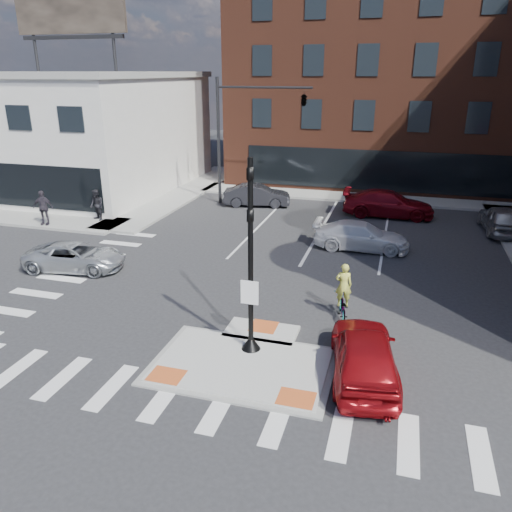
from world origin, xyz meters
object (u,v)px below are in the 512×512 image
(white_pickup, at_px, (361,236))
(bg_car_red, at_px, (388,204))
(cyclist, at_px, (343,299))
(pedestrian_a, at_px, (97,205))
(red_sedan, at_px, (364,354))
(bg_car_dark, at_px, (257,195))
(silver_suv, at_px, (75,257))
(pedestrian_b, at_px, (43,208))
(bg_car_silver, at_px, (502,219))

(white_pickup, xyz_separation_m, bg_car_red, (1.02, 6.54, 0.11))
(cyclist, height_order, pedestrian_a, cyclist)
(red_sedan, xyz_separation_m, bg_car_dark, (-8.41, 17.96, -0.05))
(silver_suv, relative_size, bg_car_red, 0.81)
(red_sedan, bearing_deg, cyclist, -82.60)
(red_sedan, height_order, white_pickup, red_sedan)
(silver_suv, xyz_separation_m, white_pickup, (11.91, 6.33, 0.07))
(cyclist, height_order, pedestrian_b, pedestrian_b)
(white_pickup, height_order, bg_car_dark, bg_car_dark)
(silver_suv, distance_m, bg_car_red, 18.24)
(silver_suv, bearing_deg, white_pickup, -71.06)
(bg_car_red, relative_size, pedestrian_a, 3.00)
(bg_car_dark, xyz_separation_m, pedestrian_a, (-7.82, -6.34, 0.34))
(red_sedan, height_order, bg_car_silver, bg_car_silver)
(bg_car_silver, bearing_deg, red_sedan, 66.04)
(pedestrian_b, bearing_deg, bg_car_red, 10.88)
(bg_car_dark, bearing_deg, bg_car_red, -102.63)
(red_sedan, bearing_deg, bg_car_dark, -73.84)
(pedestrian_a, bearing_deg, cyclist, 0.85)
(white_pickup, bearing_deg, pedestrian_a, 87.55)
(cyclist, bearing_deg, red_sedan, 93.88)
(bg_car_silver, bearing_deg, pedestrian_b, 10.37)
(bg_car_dark, relative_size, pedestrian_b, 2.19)
(bg_car_red, xyz_separation_m, pedestrian_b, (-18.54, -7.77, 0.35))
(bg_car_red, bearing_deg, bg_car_dark, 87.38)
(white_pickup, bearing_deg, cyclist, 179.28)
(white_pickup, height_order, pedestrian_b, pedestrian_b)
(silver_suv, distance_m, pedestrian_b, 7.60)
(bg_car_silver, relative_size, pedestrian_b, 2.28)
(bg_car_dark, height_order, pedestrian_b, pedestrian_b)
(silver_suv, relative_size, pedestrian_b, 2.23)
(cyclist, xyz_separation_m, pedestrian_b, (-17.56, 6.40, 0.44))
(white_pickup, distance_m, bg_car_red, 6.62)
(bg_car_red, bearing_deg, bg_car_silver, -106.96)
(white_pickup, distance_m, bg_car_silver, 8.59)
(pedestrian_a, bearing_deg, bg_car_dark, 67.73)
(bg_car_dark, relative_size, bg_car_silver, 0.96)
(silver_suv, bearing_deg, bg_car_red, -54.17)
(cyclist, bearing_deg, bg_car_red, -106.43)
(bg_car_red, distance_m, pedestrian_a, 17.29)
(white_pickup, xyz_separation_m, pedestrian_b, (-17.52, -1.23, 0.45))
(red_sedan, xyz_separation_m, pedestrian_a, (-16.23, 11.61, 0.29))
(red_sedan, height_order, bg_car_dark, red_sedan)
(cyclist, bearing_deg, bg_car_dark, -75.33)
(red_sedan, distance_m, bg_car_silver, 17.16)
(bg_car_silver, relative_size, bg_car_red, 0.83)
(bg_car_dark, bearing_deg, silver_suv, 149.27)
(silver_suv, distance_m, bg_car_silver, 22.04)
(bg_car_red, height_order, pedestrian_a, pedestrian_a)
(cyclist, distance_m, pedestrian_b, 18.69)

